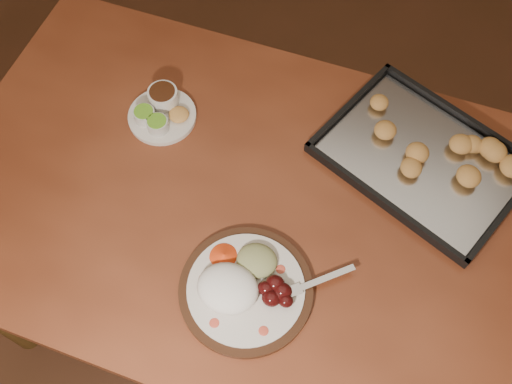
% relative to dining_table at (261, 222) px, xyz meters
% --- Properties ---
extents(ground, '(4.00, 4.00, 0.00)m').
position_rel_dining_table_xyz_m(ground, '(-0.11, 0.25, -0.65)').
color(ground, '#552D1D').
rests_on(ground, ground).
extents(dining_table, '(1.53, 0.95, 0.75)m').
position_rel_dining_table_xyz_m(dining_table, '(0.00, 0.00, 0.00)').
color(dining_table, brown).
rests_on(dining_table, ground).
extents(dinner_plate, '(0.35, 0.28, 0.07)m').
position_rel_dining_table_xyz_m(dinner_plate, '(0.03, -0.21, 0.12)').
color(dinner_plate, black).
rests_on(dinner_plate, dining_table).
extents(condiment_saucer, '(0.17, 0.17, 0.06)m').
position_rel_dining_table_xyz_m(condiment_saucer, '(-0.31, 0.16, 0.12)').
color(condiment_saucer, silver).
rests_on(condiment_saucer, dining_table).
extents(baking_tray, '(0.55, 0.49, 0.05)m').
position_rel_dining_table_xyz_m(baking_tray, '(0.32, 0.23, 0.11)').
color(baking_tray, black).
rests_on(baking_tray, dining_table).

